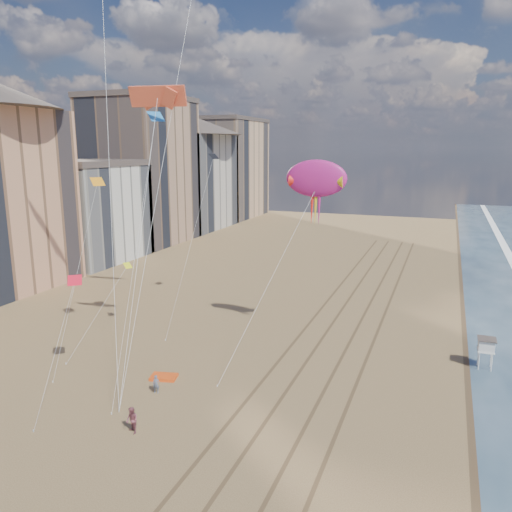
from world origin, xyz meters
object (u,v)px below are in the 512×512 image
at_px(grounded_kite, 164,377).
at_px(kite_flyer_a, 156,384).
at_px(show_kite, 316,179).
at_px(kite_flyer_b, 132,420).
at_px(lifeguard_stand, 486,345).

xyz_separation_m(grounded_kite, kite_flyer_a, (0.79, -2.40, 0.62)).
distance_m(show_kite, kite_flyer_a, 22.54).
bearing_deg(kite_flyer_b, kite_flyer_a, 135.76).
height_order(lifeguard_stand, show_kite, show_kite).
xyz_separation_m(lifeguard_stand, grounded_kite, (-25.28, -11.85, -2.01)).
relative_size(lifeguard_stand, grounded_kite, 1.28).
relative_size(grounded_kite, kite_flyer_b, 1.16).
height_order(lifeguard_stand, kite_flyer_b, lifeguard_stand).
bearing_deg(show_kite, kite_flyer_b, -111.39).
height_order(lifeguard_stand, grounded_kite, lifeguard_stand).
xyz_separation_m(show_kite, kite_flyer_b, (-7.50, -19.15, -15.27)).
height_order(grounded_kite, kite_flyer_a, kite_flyer_a).
bearing_deg(grounded_kite, lifeguard_stand, 11.61).
distance_m(kite_flyer_a, kite_flyer_b, 5.71).
xyz_separation_m(grounded_kite, kite_flyer_b, (2.35, -7.89, 0.81)).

